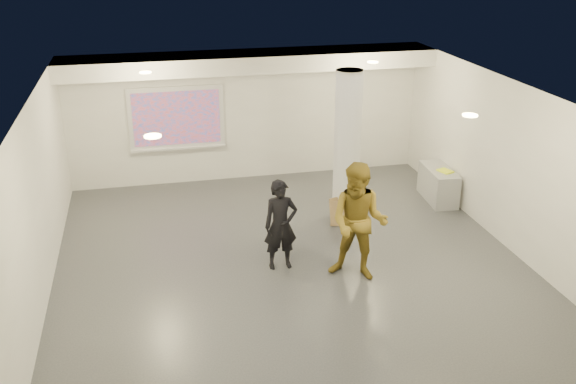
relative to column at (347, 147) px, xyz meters
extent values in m
cube|color=#37393E|center=(-1.50, -1.80, -1.50)|extent=(8.00, 9.00, 0.01)
cube|color=silver|center=(-1.50, -1.80, 1.50)|extent=(8.00, 9.00, 0.01)
cube|color=silver|center=(-1.50, 2.70, 0.00)|extent=(8.00, 0.01, 3.00)
cube|color=silver|center=(-1.50, -6.30, 0.00)|extent=(8.00, 0.01, 3.00)
cube|color=silver|center=(-5.50, -1.80, 0.00)|extent=(0.01, 9.00, 3.00)
cube|color=silver|center=(2.50, -1.80, 0.00)|extent=(0.01, 9.00, 3.00)
cube|color=silver|center=(-1.50, 2.15, 1.32)|extent=(8.00, 1.10, 0.36)
cylinder|color=#F6D981|center=(-3.70, 0.70, 1.48)|extent=(0.22, 0.22, 0.02)
cylinder|color=#F6D981|center=(0.70, 0.70, 1.48)|extent=(0.22, 0.22, 0.02)
cylinder|color=#F6D981|center=(-3.70, -3.30, 1.48)|extent=(0.22, 0.22, 0.02)
cylinder|color=#F6D981|center=(0.70, -3.30, 1.48)|extent=(0.22, 0.22, 0.02)
cylinder|color=silver|center=(0.00, 0.00, 0.00)|extent=(0.52, 0.52, 3.00)
cube|color=silver|center=(-3.10, 2.66, 0.05)|extent=(2.10, 0.06, 1.40)
cube|color=#0156AF|center=(-3.10, 2.62, 0.05)|extent=(1.90, 0.01, 1.20)
cube|color=silver|center=(-3.10, 2.60, -0.65)|extent=(2.10, 0.08, 0.04)
cube|color=gray|center=(2.22, 0.42, -1.15)|extent=(0.61, 1.25, 0.71)
cube|color=#E3FB21|center=(2.26, 0.24, -0.78)|extent=(0.31, 0.36, 0.03)
cube|color=olive|center=(-0.15, -0.16, -1.24)|extent=(0.50, 0.26, 0.52)
cube|color=olive|center=(-0.17, -0.33, -1.26)|extent=(0.47, 0.28, 0.48)
imported|color=black|center=(-1.70, -1.71, -0.71)|extent=(0.59, 0.39, 1.58)
imported|color=olive|center=(-0.53, -2.33, -0.50)|extent=(1.23, 1.15, 2.00)
camera|label=1|loc=(-3.77, -11.27, 3.91)|focal=40.00mm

